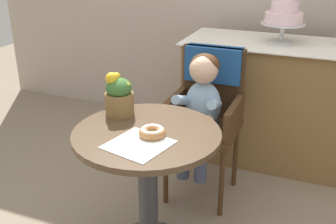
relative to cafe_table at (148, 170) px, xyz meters
The scene contains 8 objects.
cafe_table is the anchor object (origin of this frame).
wicker_chair 0.74m from the cafe_table, 82.36° to the left, with size 0.42×0.45×0.95m.
seated_child 0.60m from the cafe_table, 80.30° to the left, with size 0.27×0.32×0.73m.
paper_napkin 0.26m from the cafe_table, 80.38° to the right, with size 0.25×0.26×0.00m, color white.
donut_front 0.24m from the cafe_table, 40.61° to the right, with size 0.13×0.13×0.04m.
flower_vase 0.41m from the cafe_table, 148.05° to the left, with size 0.15×0.15×0.23m.
display_counter 1.41m from the cafe_table, 67.07° to the left, with size 1.56×0.62×0.90m.
tiered_cake_stand 1.49m from the cafe_table, 71.36° to the left, with size 0.30×0.30×0.34m.
Camera 1 is at (0.75, -1.60, 1.58)m, focal length 43.77 mm.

